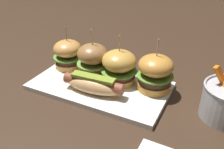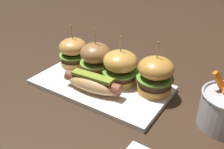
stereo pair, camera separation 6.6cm
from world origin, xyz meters
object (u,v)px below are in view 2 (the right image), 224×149
slider_far_left (73,52)px  slider_far_right (155,75)px  platter_main (101,85)px  hot_dog (93,83)px  slider_center_left (96,59)px  slider_center_right (120,67)px

slider_far_left → slider_far_right: 0.28m
platter_main → slider_far_left: bearing=161.3°
hot_dog → slider_center_left: bearing=120.8°
hot_dog → slider_center_right: 0.09m
hot_dog → slider_center_right: (0.04, 0.08, 0.02)m
slider_far_right → slider_far_left: bearing=179.5°
slider_far_right → slider_center_left: bearing=-177.4°
platter_main → hot_dog: hot_dog is taller
slider_center_left → slider_center_right: bearing=0.1°
platter_main → slider_far_left: size_ratio=2.85×
platter_main → slider_center_left: slider_center_left is taller
slider_far_right → hot_dog: bearing=-146.8°
slider_far_left → slider_center_right: slider_center_right is taller
hot_dog → slider_center_right: size_ratio=1.20×
slider_far_left → slider_far_right: bearing=-0.5°
hot_dog → slider_far_left: slider_far_left is taller
slider_center_left → slider_far_right: 0.19m
hot_dog → slider_center_right: slider_center_right is taller
platter_main → slider_far_right: slider_far_right is taller
slider_far_left → slider_center_right: 0.18m
slider_far_left → slider_center_left: (0.10, -0.01, 0.01)m
hot_dog → slider_far_left: size_ratio=1.25×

